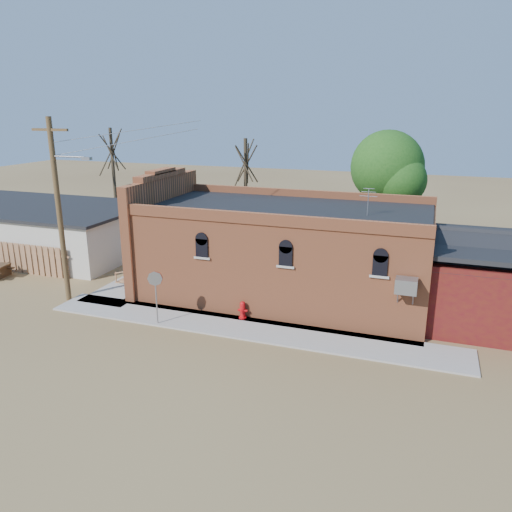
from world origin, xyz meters
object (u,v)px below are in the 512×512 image
(utility_pole, at_px, (60,207))
(fire_hydrant, at_px, (243,310))
(trash_barrel, at_px, (161,271))
(brick_bar, at_px, (279,251))
(stop_sign, at_px, (155,284))

(utility_pole, bearing_deg, fire_hydrant, 3.71)
(utility_pole, xyz_separation_m, fire_hydrant, (9.19, 0.60, -4.29))
(fire_hydrant, distance_m, trash_barrel, 7.30)
(brick_bar, relative_size, utility_pole, 1.82)
(utility_pole, bearing_deg, trash_barrel, 55.96)
(stop_sign, bearing_deg, utility_pole, 168.29)
(utility_pole, bearing_deg, brick_bar, 23.69)
(brick_bar, xyz_separation_m, utility_pole, (-9.79, -4.29, 2.43))
(utility_pole, distance_m, trash_barrel, 6.62)
(utility_pole, xyz_separation_m, stop_sign, (5.79, -1.20, -2.81))
(brick_bar, height_order, stop_sign, brick_bar)
(trash_barrel, bearing_deg, utility_pole, -124.04)
(fire_hydrant, xyz_separation_m, trash_barrel, (-6.34, 3.62, 0.05))
(stop_sign, distance_m, trash_barrel, 6.32)
(utility_pole, height_order, trash_barrel, utility_pole)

